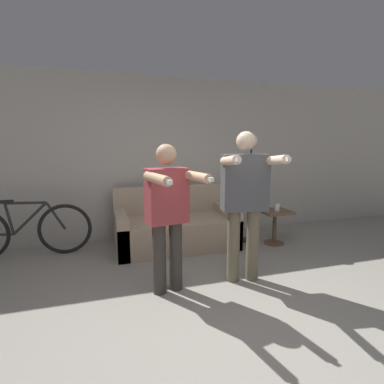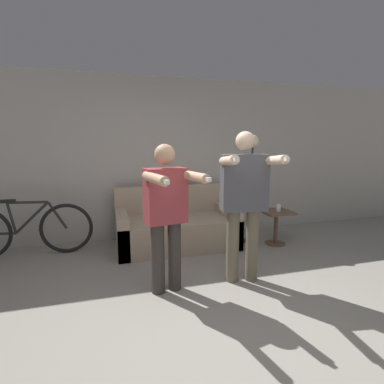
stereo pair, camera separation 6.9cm
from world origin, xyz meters
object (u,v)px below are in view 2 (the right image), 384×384
couch (176,228)px  cat (179,180)px  person_left (166,210)px  person_right (244,196)px  floor_lamp (252,163)px  cup (278,208)px  side_table (276,220)px  bicycle (26,230)px

couch → cat: bearing=68.0°
couch → person_left: bearing=-106.8°
person_right → floor_lamp: size_ratio=1.00×
person_left → person_right: size_ratio=0.92×
cat → cup: 1.60m
person_right → side_table: 1.59m
person_left → couch: bearing=62.9°
couch → cat: 0.79m
side_table → cup: 0.21m
cat → cup: (1.37, -0.73, -0.39)m
side_table → bicycle: (-3.59, 0.50, -0.00)m
cat → bicycle: cat is taller
bicycle → couch: bearing=-4.1°
couch → bicycle: 2.09m
cat → floor_lamp: bearing=-23.9°
couch → floor_lamp: size_ratio=1.06×
person_left → floor_lamp: (1.60, 1.26, 0.37)m
cat → person_left: bearing=-107.9°
couch → cat: size_ratio=3.47×
side_table → cup: size_ratio=4.78×
couch → side_table: size_ratio=3.38×
person_left → side_table: size_ratio=2.95×
person_right → bicycle: 3.02m
person_left → person_right: person_right is taller
couch → person_left: person_left is taller
couch → bicycle: size_ratio=1.01×
couch → floor_lamp: bearing=-5.4°
person_left → cat: (0.56, 1.72, 0.08)m
person_left → side_table: (1.92, 1.02, -0.51)m
couch → side_table: 1.55m
couch → person_left: size_ratio=1.15×
cat → side_table: bearing=-27.3°
cat → cup: bearing=-28.2°
cat → cup: size_ratio=4.65×
person_right → couch: bearing=117.8°
cup → bicycle: 3.64m
person_right → cup: person_right is taller
couch → bicycle: (-2.08, 0.15, 0.09)m
cat → side_table: size_ratio=0.97×
couch → floor_lamp: 1.54m
person_left → bicycle: (-1.67, 1.52, -0.52)m
floor_lamp → cup: floor_lamp is taller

